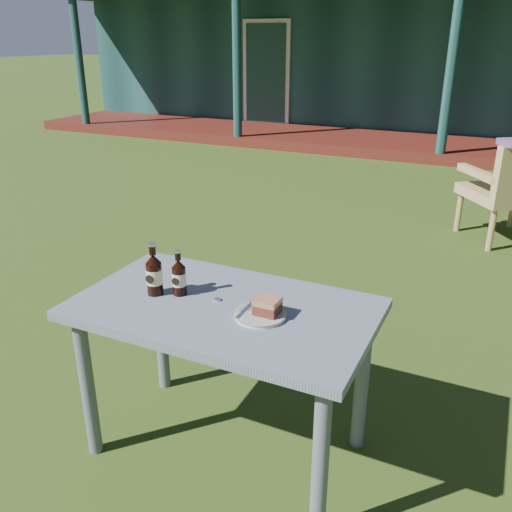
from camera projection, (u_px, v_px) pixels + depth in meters
The scene contains 9 objects.
ground at pixel (336, 301), 3.78m from camera, with size 80.00×80.00×0.00m, color #334916.
pavilion at pixel (482, 41), 11.01m from camera, with size 15.80×8.30×3.45m.
cafe_table at pixel (224, 327), 2.21m from camera, with size 1.20×0.70×0.72m.
plate at pixel (260, 314), 2.07m from camera, with size 0.20×0.20×0.01m.
cake_slice at pixel (267, 306), 2.06m from camera, with size 0.09×0.09×0.06m.
fork at pixel (244, 310), 2.09m from camera, with size 0.01×0.14×0.00m, color silver.
cola_bottle_near at pixel (179, 277), 2.23m from camera, with size 0.06×0.06×0.20m.
cola_bottle_far at pixel (154, 274), 2.23m from camera, with size 0.07×0.07×0.23m.
bottle_cap at pixel (217, 300), 2.20m from camera, with size 0.03×0.03×0.01m, color silver.
Camera 1 is at (0.95, -3.29, 1.72)m, focal length 38.00 mm.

